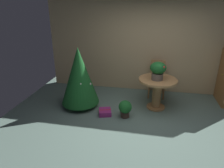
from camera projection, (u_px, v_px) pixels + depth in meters
name	position (u px, v px, depth m)	size (l,w,h in m)	color
ground_plane	(145.00, 130.00, 4.26)	(6.60, 6.60, 0.00)	slate
back_wall_panel	(151.00, 47.00, 5.78)	(6.00, 0.10, 2.60)	tan
round_dining_table	(157.00, 88.00, 4.98)	(0.92, 0.92, 0.77)	#B27F4C
flower_vase	(158.00, 70.00, 4.76)	(0.37, 0.37, 0.43)	#665B51
wooden_chair_far	(157.00, 77.00, 5.70)	(0.44, 0.45, 0.99)	#B27F4C
holiday_tree	(79.00, 76.00, 4.97)	(0.94, 0.94, 1.52)	brown
gift_box_purple	(105.00, 112.00, 4.85)	(0.36, 0.38, 0.12)	#9E287A
potted_plant	(125.00, 108.00, 4.68)	(0.30, 0.30, 0.41)	#4C382D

